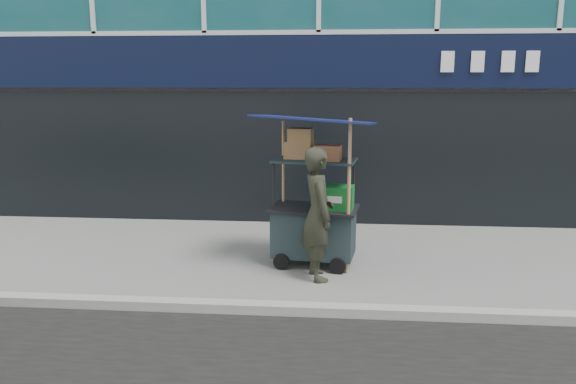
{
  "coord_description": "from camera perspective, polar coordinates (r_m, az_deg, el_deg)",
  "views": [
    {
      "loc": [
        0.31,
        -6.16,
        2.66
      ],
      "look_at": [
        -0.3,
        1.2,
        1.13
      ],
      "focal_mm": 35.0,
      "sensor_mm": 36.0,
      "label": 1
    }
  ],
  "objects": [
    {
      "name": "ground",
      "position": [
        6.72,
        1.76,
        -11.63
      ],
      "size": [
        80.0,
        80.0,
        0.0
      ],
      "primitive_type": "plane",
      "color": "slate",
      "rests_on": "ground"
    },
    {
      "name": "vendor_cart",
      "position": [
        7.96,
        2.78,
        -2.12
      ],
      "size": [
        1.75,
        1.35,
        2.17
      ],
      "rotation": [
        0.0,
        0.0,
        -0.14
      ],
      "color": "black",
      "rests_on": "ground"
    },
    {
      "name": "vendor_man",
      "position": [
        7.38,
        3.04,
        -2.24
      ],
      "size": [
        0.6,
        0.74,
        1.77
      ],
      "primitive_type": "imported",
      "rotation": [
        0.0,
        0.0,
        1.88
      ],
      "color": "#27291E",
      "rests_on": "ground"
    },
    {
      "name": "curb",
      "position": [
        6.51,
        1.67,
        -11.84
      ],
      "size": [
        80.0,
        0.18,
        0.12
      ],
      "primitive_type": "cube",
      "color": "gray",
      "rests_on": "ground"
    }
  ]
}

